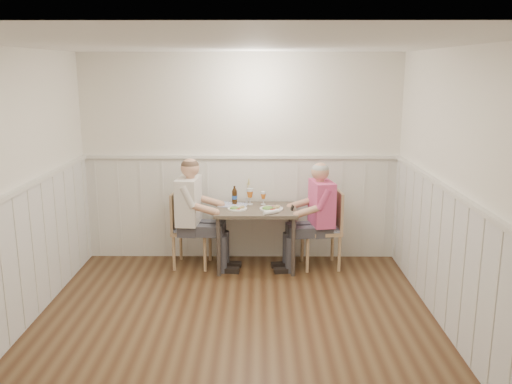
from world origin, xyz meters
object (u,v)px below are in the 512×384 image
chair_right (326,226)px  chair_left (187,226)px  diner_cream (193,223)px  man_in_pink (318,224)px  beer_bottle (235,196)px  grass_vase (247,191)px  dining_table (256,216)px

chair_right → chair_left: size_ratio=1.02×
diner_cream → man_in_pink: bearing=1.0°
chair_right → diner_cream: size_ratio=0.69×
diner_cream → beer_bottle: diner_cream is taller
man_in_pink → beer_bottle: bearing=167.3°
chair_left → grass_vase: (0.73, 0.22, 0.39)m
man_in_pink → grass_vase: bearing=160.7°
chair_left → grass_vase: bearing=16.6°
dining_table → beer_bottle: (-0.27, 0.20, 0.20)m
chair_left → diner_cream: diner_cream is taller
dining_table → grass_vase: size_ratio=2.98×
man_in_pink → beer_bottle: man_in_pink is taller
man_in_pink → diner_cream: bearing=-179.0°
dining_table → grass_vase: (-0.12, 0.27, 0.24)m
dining_table → chair_right: bearing=2.4°
beer_bottle → grass_vase: bearing=25.8°
chair_left → diner_cream: 0.16m
man_in_pink → diner_cream: (-1.52, -0.03, 0.02)m
dining_table → man_in_pink: (0.75, -0.03, -0.09)m
man_in_pink → chair_right: bearing=31.7°
man_in_pink → dining_table: bearing=177.7°
beer_bottle → dining_table: bearing=-36.7°
diner_cream → grass_vase: diner_cream is taller
dining_table → chair_left: size_ratio=1.04×
dining_table → man_in_pink: bearing=-2.3°
dining_table → chair_left: chair_left is taller
dining_table → diner_cream: (-0.77, -0.06, -0.07)m
diner_cream → beer_bottle: bearing=27.2°
grass_vase → chair_left: bearing=-163.4°
dining_table → beer_bottle: bearing=143.3°
chair_right → man_in_pink: bearing=-148.3°
dining_table → diner_cream: 0.77m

